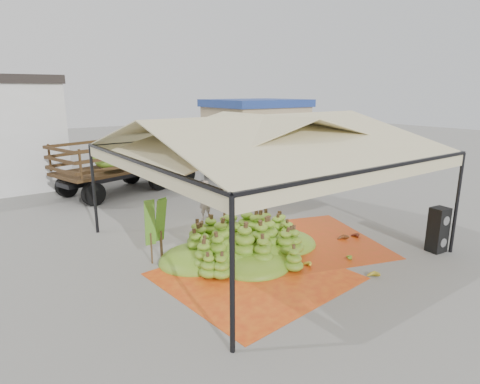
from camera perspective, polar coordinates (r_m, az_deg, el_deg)
ground at (r=12.97m, az=3.23°, el=-7.03°), size 90.00×90.00×0.00m
canopy_tent at (r=12.17m, az=3.45°, el=7.61°), size 8.10×8.10×4.00m
building_tan at (r=28.61m, az=2.25°, el=8.97°), size 6.30×5.30×4.10m
tarp_left at (r=10.68m, az=2.04°, el=-11.86°), size 4.68×4.49×0.01m
tarp_right at (r=13.16m, az=9.41°, el=-6.85°), size 5.32×5.45×0.01m
banana_heap at (r=11.92m, az=0.82°, el=-6.12°), size 6.01×5.32×1.11m
hand_yellow_a at (r=11.29m, az=9.31°, el=-10.03°), size 0.48×0.42×0.19m
hand_yellow_b at (r=11.08m, az=18.45°, el=-11.09°), size 0.54×0.50×0.20m
hand_red_a at (r=13.73m, az=15.88°, el=-5.90°), size 0.54×0.49×0.21m
hand_red_b at (r=13.40m, az=14.49°, el=-6.28°), size 0.62×0.60×0.22m
hand_green at (r=12.02m, az=14.93°, el=-8.84°), size 0.49×0.48×0.17m
hanging_bunches at (r=11.93m, az=5.39°, el=4.14°), size 1.74×0.24×0.20m
speaker_stack at (r=13.34m, az=26.33°, el=-4.83°), size 0.54×0.49×1.36m
banana_leaves at (r=11.45m, az=-11.16°, el=-10.30°), size 0.96×1.36×3.70m
vendor at (r=15.03m, az=-5.03°, el=-1.11°), size 0.58×0.43×1.47m
truck_left at (r=20.28m, az=-14.30°, el=4.86°), size 7.69×4.27×2.51m
truck_right at (r=24.06m, az=2.67°, el=6.34°), size 6.85×3.17×2.27m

